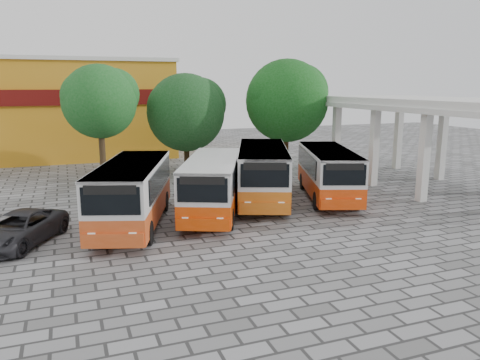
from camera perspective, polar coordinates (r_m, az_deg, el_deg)
name	(u,v)px	position (r m, az deg, el deg)	size (l,w,h in m)	color
ground	(309,225)	(21.24, 8.37, -5.48)	(90.00, 90.00, 0.00)	#5E5E5E
terminal_shelter	(437,107)	(29.85, 22.94, 8.23)	(6.80, 15.80, 5.40)	silver
shophouse_block	(50,108)	(43.78, -22.12, 8.09)	(20.40, 10.40, 8.30)	#C37E15
bus_far_left	(132,190)	(21.02, -12.98, -1.22)	(4.76, 8.37, 2.83)	#CF4B19
bus_centre_left	(213,182)	(22.41, -3.34, -0.29)	(5.12, 8.15, 2.74)	#D83C02
bus_centre_right	(263,170)	(24.90, 2.78, 1.17)	(5.30, 8.69, 2.93)	#D36211
bus_far_right	(328,170)	(26.01, 10.71, 1.15)	(4.69, 8.04, 2.72)	#DF3B06
tree_left	(100,99)	(31.07, -16.67, 9.43)	(4.88, 4.65, 7.46)	#493620
tree_middle	(187,110)	(33.45, -6.53, 8.48)	(5.74, 5.47, 6.98)	black
tree_right	(288,98)	(34.40, 5.82, 9.92)	(6.25, 5.95, 8.00)	#3E2511
parked_car	(18,229)	(20.35, -25.40, -5.41)	(2.11, 4.57, 1.27)	#26252A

